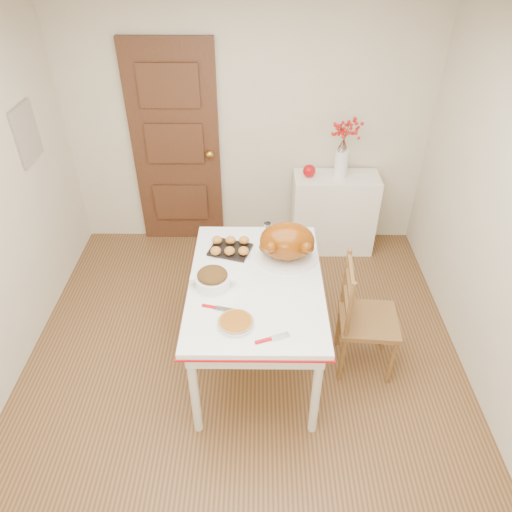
{
  "coord_description": "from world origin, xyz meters",
  "views": [
    {
      "loc": [
        0.12,
        -2.39,
        2.98
      ],
      "look_at": [
        0.1,
        0.24,
        1.02
      ],
      "focal_mm": 33.46,
      "sensor_mm": 36.0,
      "label": 1
    }
  ],
  "objects_px": {
    "kitchen_table": "(256,323)",
    "chair_oak": "(369,318)",
    "sideboard": "(333,213)",
    "turkey_platter": "(287,243)",
    "pumpkin_pie": "(236,322)"
  },
  "relations": [
    {
      "from": "kitchen_table",
      "to": "chair_oak",
      "type": "bearing_deg",
      "value": -0.35
    },
    {
      "from": "kitchen_table",
      "to": "sideboard",
      "type": "bearing_deg",
      "value": 63.96
    },
    {
      "from": "kitchen_table",
      "to": "chair_oak",
      "type": "xyz_separation_m",
      "value": [
        0.84,
        -0.01,
        0.07
      ]
    },
    {
      "from": "kitchen_table",
      "to": "pumpkin_pie",
      "type": "xyz_separation_m",
      "value": [
        -0.12,
        -0.43,
        0.44
      ]
    },
    {
      "from": "kitchen_table",
      "to": "chair_oak",
      "type": "distance_m",
      "value": 0.85
    },
    {
      "from": "kitchen_table",
      "to": "pumpkin_pie",
      "type": "bearing_deg",
      "value": -105.94
    },
    {
      "from": "sideboard",
      "to": "chair_oak",
      "type": "bearing_deg",
      "value": -87.68
    },
    {
      "from": "pumpkin_pie",
      "to": "kitchen_table",
      "type": "bearing_deg",
      "value": 74.06
    },
    {
      "from": "sideboard",
      "to": "turkey_platter",
      "type": "relative_size",
      "value": 1.77
    },
    {
      "from": "chair_oak",
      "to": "pumpkin_pie",
      "type": "bearing_deg",
      "value": 117.98
    },
    {
      "from": "sideboard",
      "to": "pumpkin_pie",
      "type": "xyz_separation_m",
      "value": [
        -0.9,
        -2.03,
        0.45
      ]
    },
    {
      "from": "kitchen_table",
      "to": "turkey_platter",
      "type": "relative_size",
      "value": 2.98
    },
    {
      "from": "sideboard",
      "to": "turkey_platter",
      "type": "xyz_separation_m",
      "value": [
        -0.56,
        -1.34,
        0.57
      ]
    },
    {
      "from": "chair_oak",
      "to": "sideboard",
      "type": "bearing_deg",
      "value": 6.41
    },
    {
      "from": "turkey_platter",
      "to": "pumpkin_pie",
      "type": "height_order",
      "value": "turkey_platter"
    }
  ]
}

